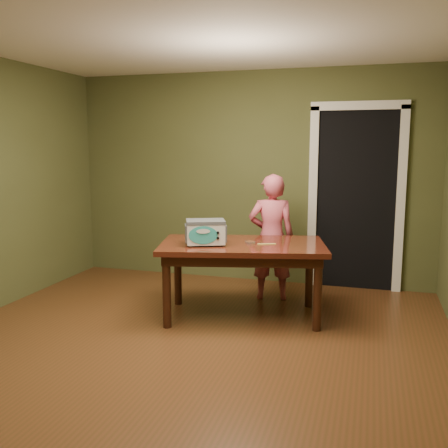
{
  "coord_description": "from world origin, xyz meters",
  "views": [
    {
      "loc": [
        1.47,
        -3.56,
        1.71
      ],
      "look_at": [
        0.12,
        1.0,
        0.95
      ],
      "focal_mm": 40.0,
      "sensor_mm": 36.0,
      "label": 1
    }
  ],
  "objects": [
    {
      "name": "baking_pan",
      "position": [
        0.36,
        1.11,
        0.76
      ],
      "size": [
        0.1,
        0.1,
        0.02
      ],
      "color": "silver",
      "rests_on": "dining_table"
    },
    {
      "name": "doorway",
      "position": [
        1.3,
        2.78,
        1.06
      ],
      "size": [
        1.1,
        0.66,
        2.25
      ],
      "color": "black",
      "rests_on": "ground"
    },
    {
      "name": "child",
      "position": [
        0.44,
        1.78,
        0.7
      ],
      "size": [
        0.57,
        0.44,
        1.39
      ],
      "primitive_type": "imported",
      "rotation": [
        0.0,
        0.0,
        3.36
      ],
      "color": "#CB5366",
      "rests_on": "floor"
    },
    {
      "name": "floor",
      "position": [
        0.0,
        0.0,
        0.0
      ],
      "size": [
        5.0,
        5.0,
        0.0
      ],
      "primitive_type": "plane",
      "color": "#592F19",
      "rests_on": "ground"
    },
    {
      "name": "spatula",
      "position": [
        0.52,
        1.11,
        0.75
      ],
      "size": [
        0.18,
        0.09,
        0.01
      ],
      "primitive_type": "cube",
      "rotation": [
        0.0,
        0.0,
        0.4
      ],
      "color": "#D7C85D",
      "rests_on": "dining_table"
    },
    {
      "name": "room_shell",
      "position": [
        0.0,
        0.0,
        1.71
      ],
      "size": [
        4.52,
        5.02,
        2.61
      ],
      "color": "#4D532C",
      "rests_on": "ground"
    },
    {
      "name": "dining_table",
      "position": [
        0.28,
        1.11,
        0.65
      ],
      "size": [
        1.76,
        1.24,
        0.75
      ],
      "rotation": [
        0.0,
        0.0,
        0.23
      ],
      "color": "#3D180D",
      "rests_on": "floor"
    },
    {
      "name": "toy_oven",
      "position": [
        -0.05,
        0.93,
        0.88
      ],
      "size": [
        0.45,
        0.38,
        0.24
      ],
      "rotation": [
        0.0,
        0.0,
        0.39
      ],
      "color": "#4C4F54",
      "rests_on": "dining_table"
    }
  ]
}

